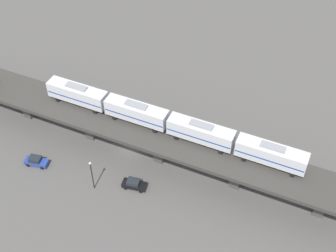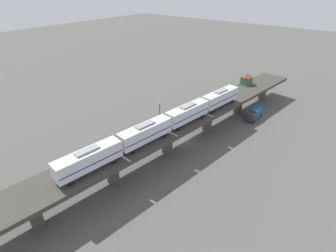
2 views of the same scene
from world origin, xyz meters
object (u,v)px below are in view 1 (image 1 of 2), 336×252
Objects in this scene: subway_train at (168,122)px; street_car_blue at (36,161)px; street_car_black at (134,184)px; delivery_truck at (44,93)px; street_lamp at (92,173)px.

subway_train is 26.21m from street_car_blue.
street_car_blue is 1.01× the size of street_car_black.
delivery_truck is 27.81m from street_lamp.
street_car_blue is at bearing -68.33° from subway_train.
subway_train reaches higher than street_lamp.
delivery_truck reaches higher than street_car_black.
subway_train is at bearing 157.93° from street_car_black.
street_car_black is at bearing 57.68° from delivery_truck.
subway_train reaches higher than delivery_truck.
street_car_blue is 13.16m from street_lamp.
delivery_truck is at bearing -122.32° from street_car_black.
street_lamp is at bearing -72.02° from street_car_black.
delivery_truck reaches higher than street_car_blue.
street_car_blue is 19.48m from street_car_black.
subway_train is 7.17× the size of street_lamp.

